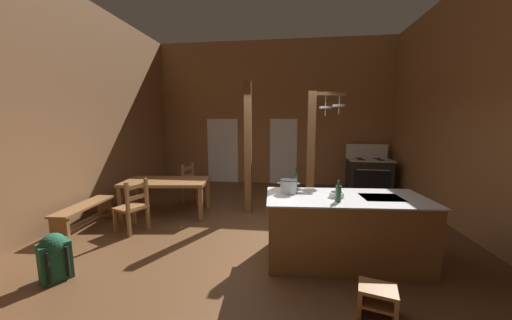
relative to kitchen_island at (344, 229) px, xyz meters
name	(u,v)px	position (x,y,z in m)	size (l,w,h in m)	color
ground_plane	(254,244)	(-1.33, 0.43, -0.51)	(7.94, 9.22, 0.10)	brown
wall_back	(272,114)	(-1.33, 4.71, 1.74)	(7.94, 0.14, 4.41)	#93663F
wall_left	(42,106)	(-4.97, 0.43, 1.74)	(0.14, 9.22, 4.41)	#93663F
glazed_door_back_left	(223,151)	(-2.93, 4.63, 0.56)	(1.00, 0.01, 2.05)	white
glazed_panel_back_right	(283,152)	(-0.97, 4.63, 0.56)	(0.84, 0.01, 2.05)	white
kitchen_island	(344,229)	(0.00, 0.00, 0.00)	(2.22, 1.10, 0.93)	brown
stove_range	(368,175)	(1.42, 3.90, 0.02)	(1.16, 0.85, 1.32)	black
support_post_with_pot_rack	(313,146)	(-0.34, 1.40, 1.03)	(0.67, 0.23, 2.76)	brown
support_post_center	(248,149)	(-1.64, 1.78, 0.92)	(0.14, 0.14, 2.76)	brown
step_stool	(377,298)	(0.12, -1.05, -0.29)	(0.42, 0.36, 0.30)	olive
dining_table	(167,184)	(-3.33, 1.47, 0.19)	(1.80, 1.11, 0.74)	brown
ladderback_chair_near_window	(133,207)	(-3.52, 0.55, -0.01)	(0.57, 0.57, 0.95)	olive
ladderback_chair_by_post	(193,184)	(-3.09, 2.34, -0.01)	(0.54, 0.54, 0.95)	olive
bench_along_left_wall	(85,212)	(-4.50, 0.59, -0.16)	(0.44, 1.30, 0.44)	brown
backpack	(55,255)	(-3.62, -0.93, -0.15)	(0.38, 0.39, 0.60)	#1E5138
stockpot_on_counter	(289,186)	(-0.78, 0.09, 0.56)	(0.32, 0.25, 0.20)	silver
mixing_bowl_on_counter	(337,195)	(-0.13, -0.04, 0.50)	(0.19, 0.19, 0.07)	silver
bottle_tall_on_counter	(338,193)	(-0.15, -0.24, 0.57)	(0.07, 0.07, 0.28)	#2D5638
bottle_short_on_counter	(295,181)	(-0.68, 0.29, 0.60)	(0.07, 0.07, 0.35)	#2D5638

